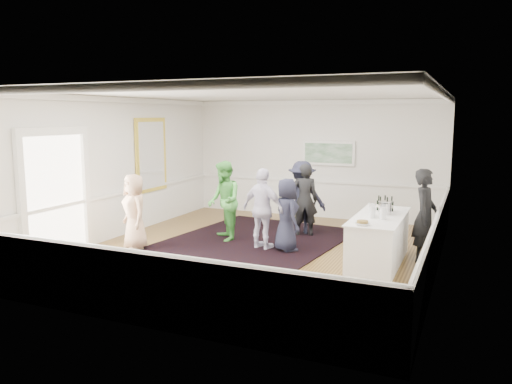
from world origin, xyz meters
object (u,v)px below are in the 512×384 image
at_px(serving_table, 379,240).
at_px(bartender, 425,215).
at_px(guest_green, 224,201).
at_px(ice_bucket, 385,208).
at_px(guest_dark_a, 302,198).
at_px(nut_bowl, 362,223).
at_px(guest_tan, 135,212).
at_px(guest_lilac, 263,209).
at_px(guest_navy, 286,215).
at_px(guest_dark_b, 304,200).

height_order(serving_table, bartender, bartender).
bearing_deg(guest_green, ice_bucket, 46.72).
xyz_separation_m(guest_dark_a, ice_bucket, (2.17, -1.56, 0.18)).
bearing_deg(guest_dark_a, ice_bucket, 124.92).
bearing_deg(ice_bucket, nut_bowl, -99.69).
bearing_deg(guest_tan, bartender, 47.28).
relative_size(serving_table, ice_bucket, 8.82).
xyz_separation_m(guest_lilac, guest_navy, (0.50, 0.05, -0.09)).
xyz_separation_m(bartender, guest_navy, (-2.67, -0.39, -0.13)).
xyz_separation_m(ice_bucket, nut_bowl, (-0.19, -1.14, -0.08)).
height_order(guest_dark_a, guest_dark_b, guest_dark_a).
height_order(guest_green, guest_navy, guest_green).
height_order(guest_lilac, nut_bowl, guest_lilac).
height_order(guest_green, guest_dark_b, guest_green).
distance_m(guest_tan, guest_dark_a, 3.86).
distance_m(serving_table, ice_bucket, 0.61).
relative_size(bartender, guest_navy, 1.18).
bearing_deg(guest_navy, guest_green, 33.78).
bearing_deg(serving_table, guest_green, 172.43).
height_order(guest_tan, guest_dark_a, guest_dark_a).
distance_m(guest_tan, guest_lilac, 2.69).
xyz_separation_m(serving_table, guest_dark_a, (-2.10, 1.75, 0.40)).
xyz_separation_m(guest_tan, guest_dark_a, (2.77, 2.69, 0.07)).
height_order(serving_table, ice_bucket, ice_bucket).
relative_size(bartender, guest_dark_a, 1.03).
bearing_deg(bartender, guest_dark_b, 75.89).
height_order(guest_navy, nut_bowl, guest_navy).
bearing_deg(bartender, guest_dark_a, 73.93).
xyz_separation_m(guest_green, guest_lilac, (1.09, -0.34, -0.04)).
bearing_deg(ice_bucket, guest_green, 175.56).
xyz_separation_m(guest_green, ice_bucket, (3.57, -0.28, 0.15)).
distance_m(guest_green, ice_bucket, 3.58).
relative_size(guest_green, guest_dark_b, 1.05).
bearing_deg(bartender, nut_bowl, 156.19).
bearing_deg(guest_tan, guest_lilac, 55.57).
height_order(guest_tan, guest_green, guest_green).
distance_m(guest_green, nut_bowl, 3.66).
height_order(guest_tan, guest_lilac, guest_lilac).
bearing_deg(guest_dark_b, guest_dark_a, -73.50).
bearing_deg(guest_tan, nut_bowl, 32.22).
relative_size(bartender, guest_dark_b, 1.05).
height_order(guest_green, nut_bowl, guest_green).
bearing_deg(guest_tan, ice_bucket, 45.16).
bearing_deg(guest_green, guest_navy, 40.69).
bearing_deg(serving_table, guest_dark_a, 140.22).
bearing_deg(guest_green, guest_tan, -83.43).
xyz_separation_m(bartender, guest_dark_b, (-2.74, 1.03, -0.04)).
relative_size(bartender, guest_lilac, 1.05).
distance_m(guest_green, guest_navy, 1.62).
height_order(guest_green, ice_bucket, guest_green).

